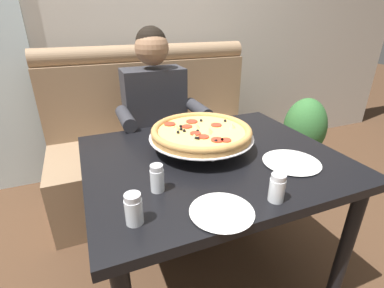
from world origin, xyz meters
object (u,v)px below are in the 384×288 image
(pizza, at_px, (201,132))
(potted_plant, at_px, (304,133))
(booth_bench, at_px, (160,145))
(dining_table, at_px, (212,173))
(diner_main, at_px, (159,119))
(shaker_pepper_flakes, at_px, (157,180))
(plate_near_right, at_px, (222,210))
(plate_near_left, at_px, (292,161))
(shaker_parmesan, at_px, (134,211))
(shaker_oregano, at_px, (277,190))

(pizza, bearing_deg, potted_plant, 26.52)
(booth_bench, relative_size, dining_table, 1.43)
(booth_bench, height_order, pizza, booth_bench)
(diner_main, xyz_separation_m, shaker_pepper_flakes, (-0.25, -0.84, 0.08))
(diner_main, distance_m, plate_near_right, 1.05)
(dining_table, relative_size, plate_near_left, 4.57)
(potted_plant, bearing_deg, shaker_parmesan, -148.30)
(diner_main, xyz_separation_m, shaker_parmesan, (-0.36, -0.98, 0.08))
(diner_main, height_order, plate_near_right, diner_main)
(booth_bench, xyz_separation_m, pizza, (-0.02, -0.85, 0.44))
(booth_bench, distance_m, plate_near_right, 1.36)
(shaker_oregano, bearing_deg, shaker_parmesan, 171.68)
(shaker_parmesan, bearing_deg, booth_bench, 71.27)
(booth_bench, xyz_separation_m, diner_main, (-0.06, -0.27, 0.31))
(booth_bench, distance_m, shaker_parmesan, 1.37)
(diner_main, relative_size, pizza, 2.61)
(pizza, relative_size, plate_near_right, 2.29)
(dining_table, bearing_deg, plate_near_right, -112.05)
(booth_bench, distance_m, shaker_pepper_flakes, 1.21)
(plate_near_right, bearing_deg, booth_bench, 83.34)
(dining_table, bearing_deg, shaker_parmesan, -143.18)
(dining_table, distance_m, potted_plant, 1.47)
(shaker_parmesan, bearing_deg, shaker_pepper_flakes, 51.52)
(potted_plant, bearing_deg, pizza, -153.48)
(plate_near_left, bearing_deg, potted_plant, 43.25)
(shaker_oregano, height_order, shaker_parmesan, same)
(shaker_oregano, bearing_deg, plate_near_left, 39.94)
(booth_bench, height_order, diner_main, diner_main)
(dining_table, bearing_deg, pizza, 106.35)
(shaker_oregano, bearing_deg, dining_table, 97.66)
(pizza, height_order, shaker_pepper_flakes, pizza)
(shaker_pepper_flakes, distance_m, plate_near_right, 0.26)
(plate_near_left, bearing_deg, shaker_pepper_flakes, 178.41)
(booth_bench, xyz_separation_m, plate_near_right, (-0.15, -1.31, 0.36))
(pizza, bearing_deg, shaker_parmesan, -135.14)
(diner_main, bearing_deg, shaker_oregano, -83.68)
(dining_table, distance_m, plate_near_left, 0.36)
(dining_table, height_order, potted_plant, dining_table)
(booth_bench, xyz_separation_m, shaker_oregano, (0.05, -1.32, 0.39))
(booth_bench, bearing_deg, pizza, -91.60)
(plate_near_right, bearing_deg, shaker_parmesan, 167.41)
(shaker_pepper_flakes, relative_size, plate_near_left, 0.42)
(plate_near_right, bearing_deg, dining_table, 67.95)
(booth_bench, distance_m, pizza, 0.96)
(shaker_parmesan, relative_size, plate_near_left, 0.42)
(plate_near_left, bearing_deg, booth_bench, 104.28)
(booth_bench, xyz_separation_m, shaker_parmesan, (-0.42, -1.25, 0.39))
(plate_near_left, bearing_deg, plate_near_right, -156.95)
(pizza, relative_size, plate_near_left, 1.97)
(diner_main, bearing_deg, dining_table, -84.46)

